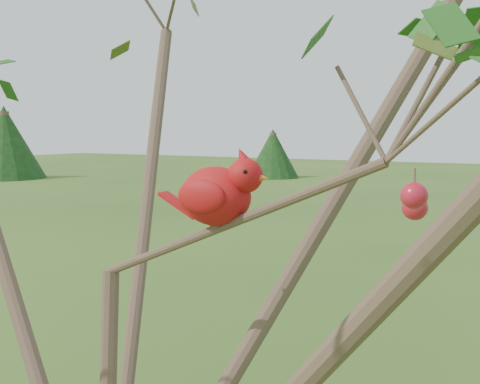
{
  "coord_description": "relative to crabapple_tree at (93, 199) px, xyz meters",
  "views": [
    {
      "loc": [
        0.81,
        -0.84,
        2.25
      ],
      "look_at": [
        0.28,
        0.08,
        2.14
      ],
      "focal_mm": 45.0,
      "sensor_mm": 36.0,
      "label": 1
    }
  ],
  "objects": [
    {
      "name": "crabapple_tree",
      "position": [
        0.0,
        0.0,
        0.0
      ],
      "size": [
        2.35,
        2.05,
        2.95
      ],
      "color": "#493527",
      "rests_on": "ground"
    },
    {
      "name": "distant_trees",
      "position": [
        -3.93,
        24.08,
        -0.59
      ],
      "size": [
        41.65,
        18.08,
        3.36
      ],
      "color": "#493527",
      "rests_on": "ground"
    },
    {
      "name": "cardinal",
      "position": [
        0.21,
        0.1,
        0.01
      ],
      "size": [
        0.23,
        0.12,
        0.16
      ],
      "rotation": [
        0.0,
        0.0,
        0.04
      ],
      "color": "red",
      "rests_on": "ground"
    }
  ]
}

